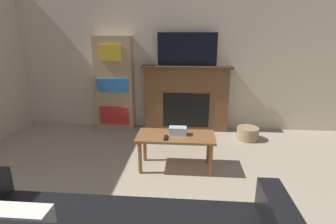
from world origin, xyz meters
name	(u,v)px	position (x,y,z in m)	size (l,w,h in m)	color
wall_back	(169,54)	(0.00, 4.19, 1.35)	(6.43, 0.06, 2.70)	beige
fireplace	(186,98)	(0.31, 4.05, 0.58)	(1.57, 0.28, 1.16)	brown
tv	(187,49)	(0.31, 4.03, 1.44)	(1.01, 0.03, 0.56)	black
coffee_table	(176,140)	(0.21, 2.57, 0.39)	(0.99, 0.47, 0.46)	brown
tissue_box	(178,131)	(0.24, 2.60, 0.51)	(0.22, 0.12, 0.10)	silver
remote_control	(166,138)	(0.09, 2.46, 0.47)	(0.04, 0.15, 0.02)	black
bookshelf	(115,84)	(-0.97, 4.03, 0.83)	(0.66, 0.29, 1.67)	tan
storage_basket	(248,133)	(1.35, 3.64, 0.10)	(0.35, 0.35, 0.21)	tan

